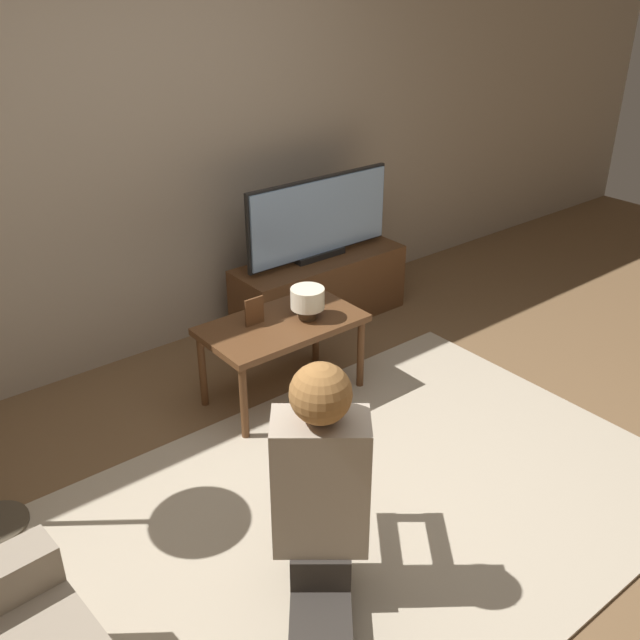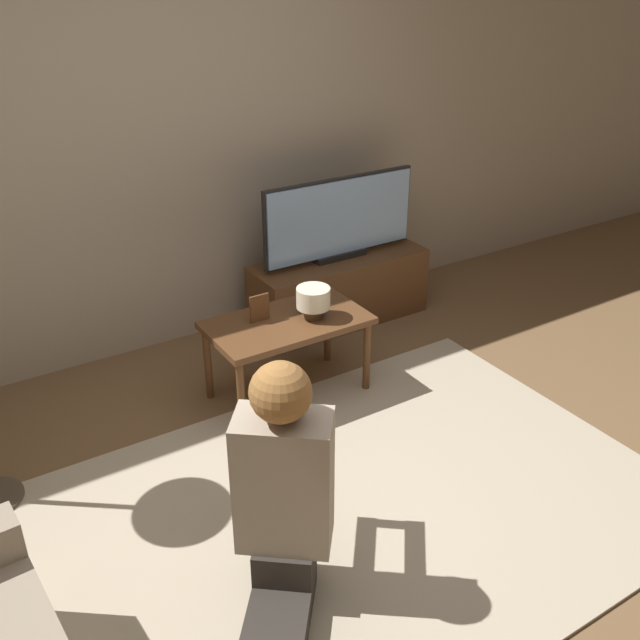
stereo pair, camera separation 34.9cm
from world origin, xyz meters
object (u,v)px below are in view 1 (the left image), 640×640
Objects in this scene: person_kneeling at (321,489)px; table_lamp at (308,300)px; coffee_table at (282,331)px; tv at (319,218)px.

table_lamp is at bearing -87.40° from person_kneeling.
person_kneeling reaches higher than coffee_table.
coffee_table is 0.84× the size of person_kneeling.
coffee_table is 0.21m from table_lamp.
tv is 0.90m from table_lamp.
table_lamp reaches higher than coffee_table.
tv reaches higher than coffee_table.
tv is 1.07× the size of person_kneeling.
table_lamp is (0.13, -0.05, 0.16)m from coffee_table.
person_kneeling reaches higher than tv.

